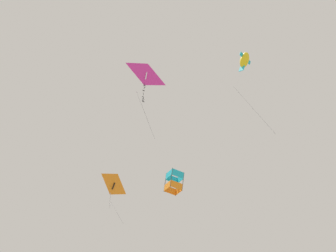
{
  "coord_description": "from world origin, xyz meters",
  "views": [
    {
      "loc": [
        32.98,
        -7.27,
        9.4
      ],
      "look_at": [
        4.89,
        -2.22,
        41.08
      ],
      "focal_mm": 54.38,
      "sensor_mm": 36.0,
      "label": 1
    }
  ],
  "objects_px": {
    "kite_fish_upper_right": "(245,60)",
    "kite_delta_mid_left": "(145,75)",
    "kite_delta_far_centre": "(113,185)",
    "kite_box_low_drifter": "(174,182)"
  },
  "relations": [
    {
      "from": "kite_fish_upper_right",
      "to": "kite_delta_mid_left",
      "type": "relative_size",
      "value": 1.27
    },
    {
      "from": "kite_delta_mid_left",
      "to": "kite_delta_far_centre",
      "type": "relative_size",
      "value": 1.38
    },
    {
      "from": "kite_delta_far_centre",
      "to": "kite_delta_mid_left",
      "type": "bearing_deg",
      "value": -129.29
    },
    {
      "from": "kite_fish_upper_right",
      "to": "kite_delta_mid_left",
      "type": "height_order",
      "value": "kite_fish_upper_right"
    },
    {
      "from": "kite_box_low_drifter",
      "to": "kite_delta_mid_left",
      "type": "distance_m",
      "value": 8.92
    },
    {
      "from": "kite_fish_upper_right",
      "to": "kite_box_low_drifter",
      "type": "height_order",
      "value": "kite_fish_upper_right"
    },
    {
      "from": "kite_fish_upper_right",
      "to": "kite_box_low_drifter",
      "type": "relative_size",
      "value": 5.43
    },
    {
      "from": "kite_delta_far_centre",
      "to": "kite_fish_upper_right",
      "type": "bearing_deg",
      "value": -99.74
    },
    {
      "from": "kite_delta_mid_left",
      "to": "kite_box_low_drifter",
      "type": "bearing_deg",
      "value": 25.21
    },
    {
      "from": "kite_box_low_drifter",
      "to": "kite_delta_far_centre",
      "type": "distance_m",
      "value": 14.37
    }
  ]
}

